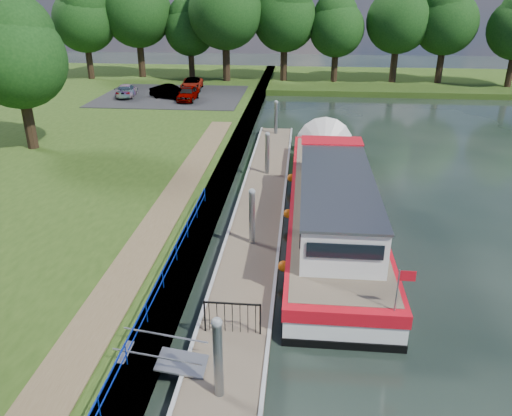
# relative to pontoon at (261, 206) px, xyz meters

# --- Properties ---
(ground) EXTENTS (160.00, 160.00, 0.00)m
(ground) POSITION_rel_pontoon_xyz_m (0.00, -13.00, -0.18)
(ground) COLOR black
(ground) RESTS_ON ground
(bank_edge) EXTENTS (1.10, 90.00, 0.78)m
(bank_edge) POSITION_rel_pontoon_xyz_m (-2.55, 2.00, 0.20)
(bank_edge) COLOR #473D2D
(bank_edge) RESTS_ON ground
(far_bank) EXTENTS (60.00, 18.00, 0.60)m
(far_bank) POSITION_rel_pontoon_xyz_m (12.00, 39.00, 0.12)
(far_bank) COLOR #253E11
(far_bank) RESTS_ON ground
(footpath) EXTENTS (1.60, 40.00, 0.05)m
(footpath) POSITION_rel_pontoon_xyz_m (-4.40, -5.00, 0.62)
(footpath) COLOR brown
(footpath) RESTS_ON riverbank
(carpark) EXTENTS (14.00, 12.00, 0.06)m
(carpark) POSITION_rel_pontoon_xyz_m (-11.00, 25.00, 0.62)
(carpark) COLOR black
(carpark) RESTS_ON riverbank
(blue_fence) EXTENTS (0.04, 18.04, 0.72)m
(blue_fence) POSITION_rel_pontoon_xyz_m (-2.75, -10.00, 1.13)
(blue_fence) COLOR #0C2DBF
(blue_fence) RESTS_ON riverbank
(pontoon) EXTENTS (2.50, 30.00, 0.56)m
(pontoon) POSITION_rel_pontoon_xyz_m (0.00, 0.00, 0.00)
(pontoon) COLOR brown
(pontoon) RESTS_ON ground
(mooring_piles) EXTENTS (0.30, 27.30, 3.55)m
(mooring_piles) POSITION_rel_pontoon_xyz_m (0.00, 0.00, 1.10)
(mooring_piles) COLOR gray
(mooring_piles) RESTS_ON ground
(gangway) EXTENTS (2.58, 1.00, 0.92)m
(gangway) POSITION_rel_pontoon_xyz_m (-1.85, -12.50, 0.44)
(gangway) COLOR #A5A8AD
(gangway) RESTS_ON ground
(gate_panel) EXTENTS (1.85, 0.05, 1.15)m
(gate_panel) POSITION_rel_pontoon_xyz_m (-0.00, -10.80, 0.97)
(gate_panel) COLOR black
(gate_panel) RESTS_ON ground
(barge) EXTENTS (4.36, 21.15, 4.78)m
(barge) POSITION_rel_pontoon_xyz_m (3.60, -0.44, 0.90)
(barge) COLOR black
(barge) RESTS_ON ground
(horizon_trees) EXTENTS (54.38, 10.03, 12.87)m
(horizon_trees) POSITION_rel_pontoon_xyz_m (-1.61, 35.68, 7.76)
(horizon_trees) COLOR #332316
(horizon_trees) RESTS_ON ground
(bank_tree_a) EXTENTS (6.12, 6.12, 9.72)m
(bank_tree_a) POSITION_rel_pontoon_xyz_m (-15.99, 7.08, 6.84)
(bank_tree_a) COLOR #332316
(bank_tree_a) RESTS_ON riverbank
(car_a) EXTENTS (1.62, 3.92, 1.33)m
(car_a) POSITION_rel_pontoon_xyz_m (-8.88, 22.82, 1.32)
(car_a) COLOR #999999
(car_a) RESTS_ON carpark
(car_b) EXTENTS (4.14, 2.60, 1.29)m
(car_b) POSITION_rel_pontoon_xyz_m (-10.85, 23.66, 1.30)
(car_b) COLOR #999999
(car_b) RESTS_ON carpark
(car_c) EXTENTS (2.27, 4.33, 1.20)m
(car_c) POSITION_rel_pontoon_xyz_m (-15.31, 24.11, 1.25)
(car_c) COLOR #999999
(car_c) RESTS_ON carpark
(car_d) EXTENTS (2.47, 4.62, 1.23)m
(car_d) POSITION_rel_pontoon_xyz_m (-9.63, 28.14, 1.27)
(car_d) COLOR #999999
(car_d) RESTS_ON carpark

